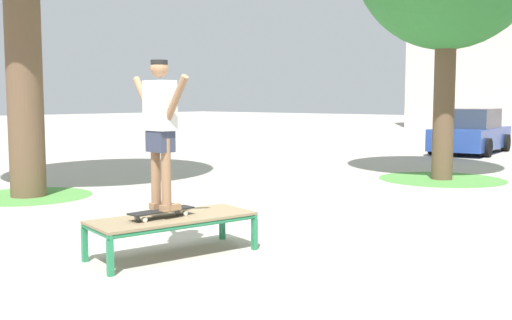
# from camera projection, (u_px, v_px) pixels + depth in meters

# --- Properties ---
(ground_plane) EXTENTS (120.00, 120.00, 0.00)m
(ground_plane) POSITION_uv_depth(u_px,v_px,m) (196.00, 248.00, 7.39)
(ground_plane) COLOR #B2AA9E
(skate_box) EXTENTS (1.17, 2.02, 0.46)m
(skate_box) POSITION_uv_depth(u_px,v_px,m) (173.00, 220.00, 7.00)
(skate_box) COLOR #237A4C
(skate_box) RESTS_ON ground
(skateboard) EXTENTS (0.28, 0.82, 0.09)m
(skateboard) POSITION_uv_depth(u_px,v_px,m) (162.00, 211.00, 6.90)
(skateboard) COLOR black
(skateboard) RESTS_ON skate_box
(skater) EXTENTS (1.00, 0.31, 1.69)m
(skater) POSITION_uv_depth(u_px,v_px,m) (160.00, 124.00, 6.80)
(skater) COLOR #8E6647
(skater) RESTS_ON skateboard
(grass_patch_near_left) EXTENTS (2.31, 2.31, 0.01)m
(grass_patch_near_left) POSITION_uv_depth(u_px,v_px,m) (29.00, 196.00, 11.36)
(grass_patch_near_left) COLOR #519342
(grass_patch_near_left) RESTS_ON ground
(grass_patch_mid_back) EXTENTS (2.80, 2.80, 0.01)m
(grass_patch_mid_back) POSITION_uv_depth(u_px,v_px,m) (442.00, 179.00, 13.75)
(grass_patch_mid_back) COLOR #519342
(grass_patch_mid_back) RESTS_ON ground
(car_blue) EXTENTS (2.23, 4.35, 1.50)m
(car_blue) POSITION_uv_depth(u_px,v_px,m) (471.00, 133.00, 20.41)
(car_blue) COLOR #28479E
(car_blue) RESTS_ON ground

